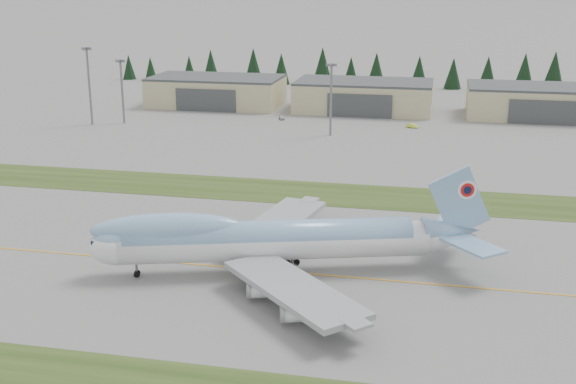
% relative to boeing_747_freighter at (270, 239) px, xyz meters
% --- Properties ---
extents(ground, '(7000.00, 7000.00, 0.00)m').
position_rel_boeing_747_freighter_xyz_m(ground, '(13.78, 0.50, -5.72)').
color(ground, '#61625F').
rests_on(ground, ground).
extents(grass_strip_far, '(400.00, 18.00, 0.08)m').
position_rel_boeing_747_freighter_xyz_m(grass_strip_far, '(13.78, 45.50, -5.72)').
color(grass_strip_far, '#2B4016').
rests_on(grass_strip_far, ground).
extents(taxiway_line_main, '(400.00, 0.40, 0.02)m').
position_rel_boeing_747_freighter_xyz_m(taxiway_line_main, '(13.78, 0.50, -5.72)').
color(taxiway_line_main, orange).
rests_on(taxiway_line_main, ground).
extents(boeing_747_freighter, '(65.71, 54.47, 17.35)m').
position_rel_boeing_747_freighter_xyz_m(boeing_747_freighter, '(0.00, 0.00, 0.00)').
color(boeing_747_freighter, white).
rests_on(boeing_747_freighter, ground).
extents(hangar_left, '(48.00, 26.60, 10.80)m').
position_rel_boeing_747_freighter_xyz_m(hangar_left, '(-56.22, 150.40, -0.33)').
color(hangar_left, tan).
rests_on(hangar_left, ground).
extents(hangar_center, '(48.00, 26.60, 10.80)m').
position_rel_boeing_747_freighter_xyz_m(hangar_center, '(-1.22, 150.40, -0.33)').
color(hangar_center, tan).
rests_on(hangar_center, ground).
extents(hangar_right, '(48.00, 26.60, 10.80)m').
position_rel_boeing_747_freighter_xyz_m(hangar_right, '(58.78, 150.40, -0.33)').
color(hangar_right, tan).
rests_on(hangar_right, ground).
extents(floodlight_masts, '(180.44, 8.11, 24.82)m').
position_rel_boeing_747_freighter_xyz_m(floodlight_masts, '(-18.16, 109.24, 10.25)').
color(floodlight_masts, slate).
rests_on(floodlight_masts, ground).
extents(service_vehicle_a, '(2.89, 4.19, 1.33)m').
position_rel_boeing_747_freighter_xyz_m(service_vehicle_a, '(-26.48, 128.49, -5.72)').
color(service_vehicle_a, '#BAB9BC').
rests_on(service_vehicle_a, ground).
extents(service_vehicle_b, '(4.22, 3.22, 1.33)m').
position_rel_boeing_747_freighter_xyz_m(service_vehicle_b, '(17.26, 123.42, -5.72)').
color(service_vehicle_b, '#C6E038').
rests_on(service_vehicle_b, ground).
extents(conifer_belt, '(275.90, 15.57, 16.93)m').
position_rel_boeing_747_freighter_xyz_m(conifer_belt, '(25.76, 212.30, 1.59)').
color(conifer_belt, black).
rests_on(conifer_belt, ground).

